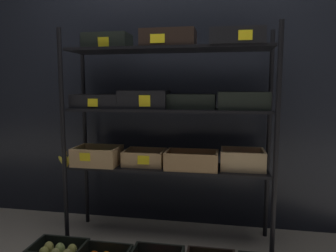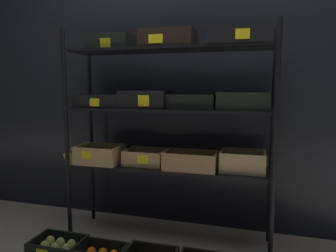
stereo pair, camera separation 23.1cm
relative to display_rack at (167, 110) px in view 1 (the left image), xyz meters
name	(u,v)px [view 1 (the left image)]	position (x,y,z in m)	size (l,w,h in m)	color
ground_plane	(168,238)	(0.01, 0.00, -0.99)	(10.00, 10.00, 0.00)	gray
storefront_wall	(176,60)	(0.01, 0.38, 0.39)	(3.88, 0.12, 2.76)	black
display_rack	(167,110)	(0.00, 0.00, 0.00)	(1.60, 0.39, 1.57)	black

